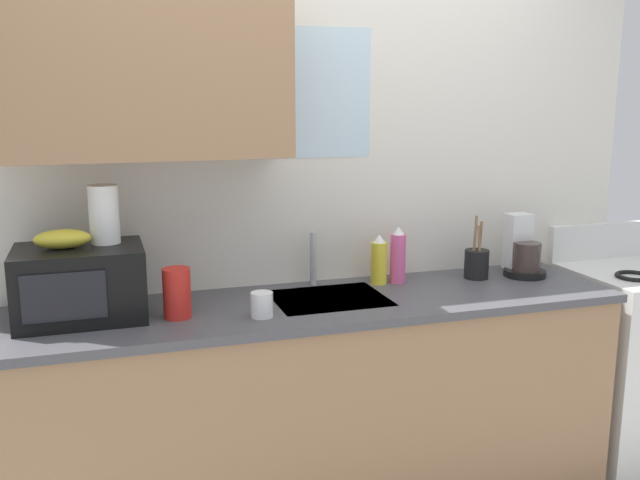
# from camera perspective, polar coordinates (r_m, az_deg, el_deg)

# --- Properties ---
(kitchen_wall_assembly) EXTENTS (3.27, 0.42, 2.50)m
(kitchen_wall_assembly) POSITION_cam_1_polar(r_m,az_deg,el_deg) (3.01, -4.22, 4.98)
(kitchen_wall_assembly) COLOR silver
(kitchen_wall_assembly) RESTS_ON ground
(counter_unit) EXTENTS (2.50, 0.63, 0.90)m
(counter_unit) POSITION_cam_1_polar(r_m,az_deg,el_deg) (3.00, 0.01, -13.05)
(counter_unit) COLOR #9E7551
(counter_unit) RESTS_ON ground
(sink_faucet) EXTENTS (0.03, 0.03, 0.24)m
(sink_faucet) POSITION_cam_1_polar(r_m,az_deg,el_deg) (3.05, -0.56, -1.52)
(sink_faucet) COLOR #B2B5BA
(sink_faucet) RESTS_ON counter_unit
(stove_range) EXTENTS (0.60, 0.60, 1.08)m
(stove_range) POSITION_cam_1_polar(r_m,az_deg,el_deg) (3.77, 24.01, -8.82)
(stove_range) COLOR white
(stove_range) RESTS_ON ground
(microwave) EXTENTS (0.46, 0.35, 0.27)m
(microwave) POSITION_cam_1_polar(r_m,az_deg,el_deg) (2.73, -18.99, -3.36)
(microwave) COLOR black
(microwave) RESTS_ON counter_unit
(banana_bunch) EXTENTS (0.20, 0.11, 0.07)m
(banana_bunch) POSITION_cam_1_polar(r_m,az_deg,el_deg) (2.70, -20.28, 0.08)
(banana_bunch) COLOR gold
(banana_bunch) RESTS_ON microwave
(paper_towel_roll) EXTENTS (0.11, 0.11, 0.22)m
(paper_towel_roll) POSITION_cam_1_polar(r_m,az_deg,el_deg) (2.73, -17.21, 2.02)
(paper_towel_roll) COLOR white
(paper_towel_roll) RESTS_ON microwave
(coffee_maker) EXTENTS (0.19, 0.21, 0.28)m
(coffee_maker) POSITION_cam_1_polar(r_m,az_deg,el_deg) (3.35, 16.17, -1.00)
(coffee_maker) COLOR black
(coffee_maker) RESTS_ON counter_unit
(dish_soap_bottle_yellow) EXTENTS (0.07, 0.07, 0.22)m
(dish_soap_bottle_yellow) POSITION_cam_1_polar(r_m,az_deg,el_deg) (3.08, 4.83, -1.69)
(dish_soap_bottle_yellow) COLOR yellow
(dish_soap_bottle_yellow) RESTS_ON counter_unit
(dish_soap_bottle_pink) EXTENTS (0.07, 0.07, 0.25)m
(dish_soap_bottle_pink) POSITION_cam_1_polar(r_m,az_deg,el_deg) (3.10, 6.37, -1.32)
(dish_soap_bottle_pink) COLOR #E55999
(dish_soap_bottle_pink) RESTS_ON counter_unit
(cereal_canister) EXTENTS (0.10, 0.10, 0.19)m
(cereal_canister) POSITION_cam_1_polar(r_m,az_deg,el_deg) (2.66, -11.60, -4.26)
(cereal_canister) COLOR red
(cereal_canister) RESTS_ON counter_unit
(mug_white) EXTENTS (0.08, 0.08, 0.09)m
(mug_white) POSITION_cam_1_polar(r_m,az_deg,el_deg) (2.63, -4.76, -5.28)
(mug_white) COLOR white
(mug_white) RESTS_ON counter_unit
(utensil_crock) EXTENTS (0.11, 0.11, 0.29)m
(utensil_crock) POSITION_cam_1_polar(r_m,az_deg,el_deg) (3.25, 12.65, -1.84)
(utensil_crock) COLOR black
(utensil_crock) RESTS_ON counter_unit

